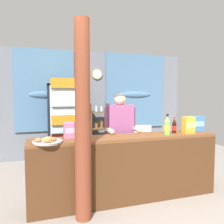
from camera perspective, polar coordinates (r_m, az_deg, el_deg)
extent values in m
plane|color=gray|center=(4.21, 1.51, -16.96)|extent=(7.76, 7.76, 0.00)
cube|color=slate|center=(5.71, -4.53, 2.03)|extent=(4.78, 0.12, 2.60)
cube|color=teal|center=(5.47, -16.74, 5.30)|extent=(1.36, 0.04, 1.92)
ellipsoid|color=teal|center=(5.45, -16.71, 4.29)|extent=(0.75, 0.10, 0.16)
cube|color=teal|center=(5.96, 5.96, 5.37)|extent=(1.61, 0.04, 1.92)
ellipsoid|color=teal|center=(5.94, 6.03, 4.45)|extent=(0.89, 0.10, 0.16)
cylinder|color=tan|center=(5.66, -3.85, 9.61)|extent=(0.26, 0.03, 0.26)
cylinder|color=white|center=(5.64, -3.81, 9.62)|extent=(0.22, 0.01, 0.22)
cube|color=beige|center=(5.51, -11.71, 6.13)|extent=(0.24, 0.02, 0.18)
cube|color=brown|center=(3.26, 3.78, -6.48)|extent=(2.74, 0.46, 0.04)
cube|color=#4E2E18|center=(3.20, 5.16, -15.44)|extent=(2.74, 0.04, 0.90)
cube|color=#4E2E18|center=(3.18, -20.20, -15.81)|extent=(0.08, 0.42, 0.90)
cube|color=#4E2E18|center=(4.04, 22.01, -11.49)|extent=(0.08, 0.42, 0.90)
cylinder|color=brown|center=(2.84, -7.36, -14.64)|extent=(0.20, 0.20, 1.21)
cylinder|color=brown|center=(2.70, -7.61, 10.45)|extent=(0.18, 0.18, 1.21)
ellipsoid|color=brown|center=(2.77, -5.58, -7.75)|extent=(0.06, 0.05, 0.08)
cube|color=black|center=(5.31, -12.15, -2.73)|extent=(0.73, 0.04, 1.76)
cube|color=black|center=(5.03, -15.80, -3.20)|extent=(0.04, 0.58, 1.76)
cube|color=black|center=(5.09, -7.99, -2.98)|extent=(0.04, 0.58, 1.76)
cube|color=black|center=(5.01, -12.02, 6.72)|extent=(0.73, 0.58, 0.04)
cube|color=black|center=(5.22, -11.72, -12.30)|extent=(0.73, 0.58, 0.08)
cube|color=silver|center=(4.77, -11.54, -2.93)|extent=(0.67, 0.02, 1.60)
cylinder|color=#B7B7BC|center=(4.78, -7.84, -3.46)|extent=(0.02, 0.02, 0.40)
cube|color=silver|center=(5.10, -11.80, -7.04)|extent=(0.65, 0.50, 0.02)
cube|color=black|center=(4.97, -11.69, -6.05)|extent=(0.61, 0.46, 0.20)
cube|color=silver|center=(5.04, -11.87, -2.82)|extent=(0.65, 0.50, 0.02)
cube|color=orange|center=(4.92, -11.76, -1.71)|extent=(0.61, 0.46, 0.20)
cube|color=silver|center=(5.01, -11.94, 1.48)|extent=(0.65, 0.50, 0.02)
cube|color=silver|center=(4.89, -11.83, 2.70)|extent=(0.61, 0.46, 0.20)
cube|color=silver|center=(5.01, -12.01, 5.81)|extent=(0.65, 0.50, 0.02)
cube|color=orange|center=(4.90, -11.90, 7.13)|extent=(0.61, 0.46, 0.20)
cube|color=brown|center=(5.39, -5.60, -4.93)|extent=(0.04, 0.28, 1.32)
cube|color=brown|center=(5.49, -1.09, -4.73)|extent=(0.04, 0.28, 1.32)
cube|color=brown|center=(5.38, -3.35, 0.04)|extent=(0.44, 0.28, 0.02)
cylinder|color=silver|center=(5.36, -4.04, 0.88)|extent=(0.06, 0.06, 0.14)
cylinder|color=silver|center=(5.39, -2.67, 0.84)|extent=(0.05, 0.05, 0.12)
cube|color=brown|center=(5.42, -3.33, -4.15)|extent=(0.44, 0.28, 0.02)
cylinder|color=brown|center=(5.40, -4.01, -3.45)|extent=(0.07, 0.07, 0.11)
cylinder|color=brown|center=(5.43, -2.66, -3.20)|extent=(0.06, 0.06, 0.15)
cube|color=brown|center=(5.50, -3.31, -8.24)|extent=(0.44, 0.28, 0.02)
cylinder|color=orange|center=(5.47, -3.99, -7.63)|extent=(0.06, 0.06, 0.10)
cylinder|color=orange|center=(5.49, -2.64, -7.29)|extent=(0.06, 0.06, 0.15)
cube|color=silver|center=(5.28, 7.00, -7.58)|extent=(0.50, 0.50, 0.04)
cube|color=silver|center=(5.05, 7.67, -5.60)|extent=(0.42, 0.10, 0.40)
cylinder|color=silver|center=(5.56, 8.33, -9.31)|extent=(0.04, 0.04, 0.44)
cylinder|color=silver|center=(5.46, 4.47, -9.53)|extent=(0.04, 0.04, 0.44)
cylinder|color=silver|center=(5.21, 9.62, -10.26)|extent=(0.04, 0.04, 0.44)
cylinder|color=silver|center=(5.10, 5.51, -10.53)|extent=(0.04, 0.04, 0.44)
cube|color=silver|center=(5.31, 9.10, -6.20)|extent=(0.10, 0.40, 0.03)
cube|color=silver|center=(5.20, 4.89, -6.39)|extent=(0.10, 0.40, 0.03)
cylinder|color=#28282D|center=(3.79, 0.75, -12.60)|extent=(0.11, 0.11, 0.85)
cylinder|color=#28282D|center=(3.85, 3.34, -12.35)|extent=(0.11, 0.11, 0.85)
cube|color=#934C7F|center=(3.68, 2.08, -2.19)|extent=(0.42, 0.20, 0.52)
sphere|color=#DBB28E|center=(3.65, 2.10, 3.22)|extent=(0.19, 0.19, 0.19)
ellipsoid|color=#4C4742|center=(3.66, 2.05, 3.89)|extent=(0.18, 0.18, 0.10)
cylinder|color=#934C7F|center=(3.60, -1.30, -1.62)|extent=(0.08, 0.08, 0.35)
cylinder|color=#DBB28E|center=(3.48, -0.61, -4.77)|extent=(0.07, 0.26, 0.07)
sphere|color=#DBB28E|center=(3.36, 0.04, -5.11)|extent=(0.08, 0.08, 0.08)
cylinder|color=#934C7F|center=(3.75, 5.34, -1.40)|extent=(0.08, 0.08, 0.35)
cylinder|color=#DBB28E|center=(3.64, 6.24, -4.40)|extent=(0.07, 0.26, 0.07)
sphere|color=#DBB28E|center=(3.52, 7.09, -4.70)|extent=(0.08, 0.08, 0.08)
cylinder|color=#75C64C|center=(3.46, 13.89, -4.02)|extent=(0.09, 0.09, 0.19)
cone|color=#75C64C|center=(3.44, 13.94, -1.72)|extent=(0.09, 0.09, 0.09)
cylinder|color=black|center=(3.44, 13.95, -0.74)|extent=(0.04, 0.04, 0.03)
cylinder|color=yellow|center=(3.46, 13.89, -4.02)|extent=(0.09, 0.09, 0.09)
cylinder|color=black|center=(3.62, 15.58, -3.96)|extent=(0.06, 0.06, 0.16)
cone|color=black|center=(3.61, 15.62, -2.16)|extent=(0.06, 0.06, 0.07)
cylinder|color=red|center=(3.60, 15.64, -1.39)|extent=(0.03, 0.03, 0.03)
cylinder|color=red|center=(3.62, 15.58, -3.96)|extent=(0.07, 0.07, 0.07)
cube|color=gold|center=(3.67, 18.90, -3.13)|extent=(0.17, 0.12, 0.26)
cube|color=#FFE26D|center=(3.62, 19.48, -3.25)|extent=(0.15, 0.00, 0.09)
cube|color=#3D75B7|center=(3.96, 20.93, -2.76)|extent=(0.19, 0.11, 0.24)
cube|color=#7CB5F7|center=(3.91, 21.46, -2.86)|extent=(0.17, 0.00, 0.09)
cube|color=#B76699|center=(3.18, -10.32, -4.52)|extent=(0.21, 0.16, 0.21)
cube|color=#F7A5D8|center=(3.11, -10.13, -4.75)|extent=(0.19, 0.00, 0.07)
cylinder|color=#BCBCC1|center=(2.90, -16.11, -7.43)|extent=(0.35, 0.35, 0.02)
torus|color=#BCBCC1|center=(2.90, -16.11, -7.16)|extent=(0.37, 0.37, 0.02)
ellipsoid|color=#A36638|center=(2.90, -14.68, -6.70)|extent=(0.08, 0.06, 0.06)
ellipsoid|color=#C68947|center=(2.95, -15.95, -6.56)|extent=(0.11, 0.07, 0.05)
ellipsoid|color=#B2753D|center=(2.90, -18.28, -6.80)|extent=(0.09, 0.07, 0.05)
ellipsoid|color=#B2753D|center=(2.81, -16.22, -7.10)|extent=(0.10, 0.06, 0.05)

